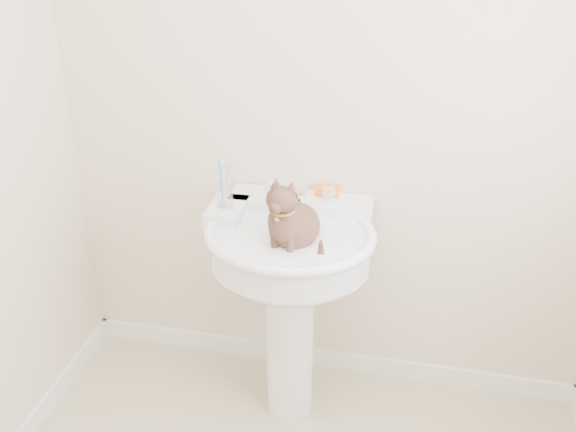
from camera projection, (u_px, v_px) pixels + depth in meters
The scene contains 7 objects.
wall_back at pixel (332, 106), 2.40m from camera, with size 2.20×0.00×2.50m, color beige, non-canonical shape.
baseboard_back at pixel (324, 358), 2.96m from camera, with size 2.20×0.02×0.09m, color white.
pedestal_sink at pixel (290, 267), 2.42m from camera, with size 0.65×0.64×0.90m.
faucet at pixel (299, 192), 2.45m from camera, with size 0.28×0.12×0.14m.
soap_bar at pixel (327, 191), 2.53m from camera, with size 0.09×0.06×0.03m, color orange.
toothbrush_cup at pixel (225, 195), 2.42m from camera, with size 0.07×0.07×0.19m.
cat at pixel (292, 223), 2.26m from camera, with size 0.20×0.25×0.37m.
Camera 1 is at (0.33, -1.20, 2.01)m, focal length 40.00 mm.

